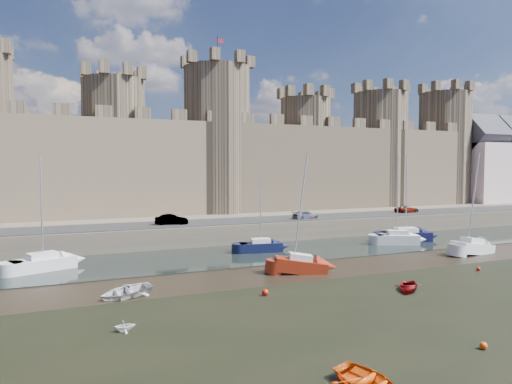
% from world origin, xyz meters
% --- Properties ---
extents(ground, '(160.00, 160.00, 0.00)m').
position_xyz_m(ground, '(0.00, 0.00, 0.00)').
color(ground, black).
rests_on(ground, ground).
extents(seaweed_patch, '(70.00, 34.00, 0.01)m').
position_xyz_m(seaweed_patch, '(0.00, -6.00, 0.01)').
color(seaweed_patch, black).
rests_on(seaweed_patch, ground).
extents(water_channel, '(160.00, 12.00, 0.08)m').
position_xyz_m(water_channel, '(0.00, 24.00, 0.04)').
color(water_channel, black).
rests_on(water_channel, ground).
extents(quay, '(160.00, 60.00, 2.50)m').
position_xyz_m(quay, '(0.00, 60.00, 1.25)').
color(quay, '#4C443A').
rests_on(quay, ground).
extents(road, '(160.00, 7.00, 0.10)m').
position_xyz_m(road, '(0.00, 34.00, 2.55)').
color(road, black).
rests_on(road, quay).
extents(castle, '(108.50, 11.00, 29.00)m').
position_xyz_m(castle, '(-0.64, 48.00, 11.67)').
color(castle, '#42382B').
rests_on(castle, quay).
extents(car_1, '(4.27, 2.22, 1.34)m').
position_xyz_m(car_1, '(-8.85, 33.38, 3.17)').
color(car_1, gray).
rests_on(car_1, quay).
extents(car_2, '(4.00, 1.99, 1.12)m').
position_xyz_m(car_2, '(9.63, 32.71, 3.06)').
color(car_2, gray).
rests_on(car_2, quay).
extents(car_3, '(4.09, 2.09, 1.10)m').
position_xyz_m(car_3, '(28.50, 34.10, 3.05)').
color(car_3, gray).
rests_on(car_3, quay).
extents(sailboat_0, '(5.99, 4.08, 10.45)m').
position_xyz_m(sailboat_0, '(-22.95, 24.00, 0.81)').
color(sailboat_0, silver).
rests_on(sailboat_0, ground).
extents(sailboat_1, '(5.01, 2.64, 9.55)m').
position_xyz_m(sailboat_1, '(-0.66, 24.66, 0.77)').
color(sailboat_1, black).
rests_on(sailboat_1, ground).
extents(sailboat_2, '(5.48, 3.85, 11.04)m').
position_xyz_m(sailboat_2, '(16.97, 22.67, 0.86)').
color(sailboat_2, silver).
rests_on(sailboat_2, ground).
extents(sailboat_3, '(6.69, 4.00, 11.00)m').
position_xyz_m(sailboat_3, '(19.70, 24.24, 0.84)').
color(sailboat_3, black).
rests_on(sailboat_3, ground).
extents(sailboat_4, '(5.03, 3.21, 10.97)m').
position_xyz_m(sailboat_4, '(-1.29, 14.07, 0.79)').
color(sailboat_4, maroon).
rests_on(sailboat_4, ground).
extents(sailboat_5, '(5.44, 2.63, 11.29)m').
position_xyz_m(sailboat_5, '(20.76, 14.73, 0.80)').
color(sailboat_5, silver).
rests_on(sailboat_5, ground).
extents(dinghy_0, '(2.98, 3.76, 0.70)m').
position_xyz_m(dinghy_0, '(-9.17, -6.47, 0.35)').
color(dinghy_0, '#DB4F0C').
rests_on(dinghy_0, ground).
extents(dinghy_3, '(1.37, 1.21, 0.67)m').
position_xyz_m(dinghy_3, '(-17.93, 4.91, 0.34)').
color(dinghy_3, white).
rests_on(dinghy_3, ground).
extents(dinghy_4, '(3.44, 3.50, 0.59)m').
position_xyz_m(dinghy_4, '(3.50, 5.38, 0.30)').
color(dinghy_4, maroon).
rests_on(dinghy_4, ground).
extents(dinghy_6, '(4.23, 3.36, 0.79)m').
position_xyz_m(dinghy_6, '(-16.99, 12.00, 0.39)').
color(dinghy_6, silver).
rests_on(dinghy_6, ground).
extents(buoy_1, '(0.50, 0.50, 0.50)m').
position_xyz_m(buoy_1, '(-7.27, 8.56, 0.25)').
color(buoy_1, red).
rests_on(buoy_1, ground).
extents(buoy_3, '(0.39, 0.39, 0.39)m').
position_xyz_m(buoy_3, '(14.34, 8.31, 0.19)').
color(buoy_3, red).
rests_on(buoy_3, ground).
extents(buoy_4, '(0.40, 0.40, 0.40)m').
position_xyz_m(buoy_4, '(-0.78, -5.17, 0.20)').
color(buoy_4, '#E4430A').
rests_on(buoy_4, ground).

